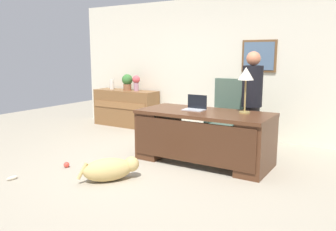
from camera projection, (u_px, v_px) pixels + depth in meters
ground_plane at (149, 170)px, 4.89m from camera, size 12.00×12.00×0.00m
back_wall at (224, 67)px, 6.82m from camera, size 7.00×0.16×2.70m
desk at (203, 135)px, 5.16m from camera, size 1.97×0.89×0.78m
credenza at (126, 108)px, 7.83m from camera, size 1.51×0.50×0.81m
armchair at (228, 119)px, 5.95m from camera, size 0.60×0.59×1.20m
person_standing at (252, 103)px, 5.48m from camera, size 0.32×0.32×1.66m
dog_lying at (110, 169)px, 4.46m from camera, size 0.63×0.69×0.30m
laptop at (195, 106)px, 5.26m from camera, size 0.32×0.22×0.22m
desk_lamp at (246, 77)px, 4.88m from camera, size 0.22×0.22×0.66m
vase_with_flowers at (136, 82)px, 7.57m from camera, size 0.17×0.17×0.34m
vase_empty at (112, 84)px, 7.95m from camera, size 0.10×0.10×0.23m
potted_plant at (127, 81)px, 7.70m from camera, size 0.24×0.24×0.36m
dog_toy_ball at (67, 165)px, 4.99m from camera, size 0.08×0.08×0.08m
dog_toy_bone at (12, 178)px, 4.51m from camera, size 0.07×0.16×0.05m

